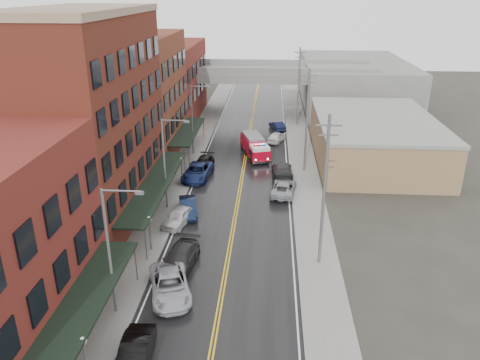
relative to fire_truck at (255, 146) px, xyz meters
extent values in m
cube|color=black|center=(-1.18, -9.84, -1.39)|extent=(11.00, 160.00, 0.02)
cube|color=slate|center=(-8.48, -9.84, -1.33)|extent=(3.00, 160.00, 0.15)
cube|color=slate|center=(6.12, -9.84, -1.33)|extent=(3.00, 160.00, 0.15)
cube|color=gray|center=(-6.83, -9.84, -1.33)|extent=(0.30, 160.00, 0.15)
cube|color=gray|center=(4.47, -9.84, -1.33)|extent=(0.30, 160.00, 0.15)
cube|color=#5A2117|center=(-14.48, -16.84, 7.60)|extent=(9.00, 20.00, 18.00)
cube|color=maroon|center=(-14.48, 0.66, 6.10)|extent=(9.00, 15.00, 15.00)
cube|color=maroon|center=(-14.48, 18.16, 4.60)|extent=(9.00, 20.00, 12.00)
cube|color=#93754F|center=(14.82, 0.16, 1.10)|extent=(14.00, 22.00, 5.00)
cube|color=slate|center=(16.82, 30.16, 2.60)|extent=(18.00, 30.00, 8.00)
cube|color=black|center=(-8.68, -35.84, 1.60)|extent=(2.60, 16.00, 0.18)
cylinder|color=slate|center=(-7.53, -28.24, 0.10)|extent=(0.10, 0.10, 3.00)
cube|color=black|center=(-8.68, -16.84, 1.60)|extent=(2.60, 18.00, 0.18)
cylinder|color=slate|center=(-7.53, -25.44, 0.10)|extent=(0.10, 0.10, 3.00)
cylinder|color=slate|center=(-7.53, -8.24, 0.10)|extent=(0.10, 0.10, 3.00)
cube|color=black|center=(-8.68, 0.66, 1.60)|extent=(2.60, 13.00, 0.18)
cylinder|color=slate|center=(-7.53, -5.44, 0.10)|extent=(0.10, 0.10, 3.00)
cylinder|color=slate|center=(-7.53, 6.76, 0.10)|extent=(0.10, 0.10, 3.00)
sphere|color=silver|center=(-7.58, -37.84, 1.50)|extent=(0.44, 0.44, 0.44)
cylinder|color=#59595B|center=(-7.58, -23.84, 0.00)|extent=(0.14, 0.14, 2.80)
sphere|color=silver|center=(-7.58, -23.84, 1.50)|extent=(0.44, 0.44, 0.44)
cylinder|color=#59595B|center=(-7.58, -9.84, 0.00)|extent=(0.14, 0.14, 2.80)
sphere|color=silver|center=(-7.58, -9.84, 1.50)|extent=(0.44, 0.44, 0.44)
cylinder|color=#59595B|center=(-7.98, -31.84, 3.10)|extent=(0.18, 0.18, 9.00)
cylinder|color=#59595B|center=(-6.78, -31.84, 7.50)|extent=(2.40, 0.12, 0.12)
cube|color=#59595B|center=(-5.68, -31.84, 7.40)|extent=(0.50, 0.22, 0.18)
cylinder|color=#59595B|center=(-7.98, -15.84, 3.10)|extent=(0.18, 0.18, 9.00)
cylinder|color=#59595B|center=(-6.78, -15.84, 7.50)|extent=(2.40, 0.12, 0.12)
cube|color=#59595B|center=(-5.68, -15.84, 7.40)|extent=(0.50, 0.22, 0.18)
cylinder|color=#59595B|center=(-7.98, 0.16, 3.10)|extent=(0.18, 0.18, 9.00)
cylinder|color=#59595B|center=(-6.78, 0.16, 7.50)|extent=(2.40, 0.12, 0.12)
cube|color=#59595B|center=(-5.68, 0.16, 7.40)|extent=(0.50, 0.22, 0.18)
cylinder|color=#59595B|center=(6.02, -24.84, 4.60)|extent=(0.24, 0.24, 12.00)
cube|color=#59595B|center=(6.02, -24.84, 9.80)|extent=(1.80, 0.12, 0.12)
cube|color=#59595B|center=(6.02, -24.84, 9.10)|extent=(1.40, 0.12, 0.12)
cylinder|color=#59595B|center=(6.02, -4.84, 4.60)|extent=(0.24, 0.24, 12.00)
cube|color=#59595B|center=(6.02, -4.84, 9.80)|extent=(1.80, 0.12, 0.12)
cube|color=#59595B|center=(6.02, -4.84, 9.10)|extent=(1.40, 0.12, 0.12)
cylinder|color=#59595B|center=(6.02, 15.16, 4.60)|extent=(0.24, 0.24, 12.00)
cube|color=#59595B|center=(6.02, 15.16, 9.80)|extent=(1.80, 0.12, 0.12)
cube|color=#59595B|center=(6.02, 15.16, 9.10)|extent=(1.40, 0.12, 0.12)
cube|color=slate|center=(-1.18, 22.16, 5.35)|extent=(40.00, 10.00, 1.50)
cube|color=slate|center=(-12.18, 22.16, 1.60)|extent=(1.60, 8.00, 6.00)
cube|color=slate|center=(9.82, 22.16, 1.60)|extent=(1.60, 8.00, 6.00)
cube|color=#B7081F|center=(-0.31, 1.07, -0.02)|extent=(3.50, 5.33, 1.87)
cube|color=#B7081F|center=(0.66, -2.26, -0.29)|extent=(2.78, 2.85, 1.34)
cube|color=silver|center=(0.66, -2.26, 0.60)|extent=(2.63, 2.64, 0.45)
cube|color=black|center=(0.61, -2.09, -0.02)|extent=(2.56, 2.00, 0.71)
cube|color=slate|center=(-0.31, 1.07, 1.05)|extent=(3.19, 4.92, 0.27)
cube|color=black|center=(0.66, -2.26, 0.90)|extent=(1.44, 0.64, 0.12)
sphere|color=#FF0C0C|center=(0.19, -2.40, 0.97)|extent=(0.18, 0.18, 0.18)
sphere|color=#1933FF|center=(1.13, -2.13, 0.97)|extent=(0.18, 0.18, 0.18)
cylinder|color=black|center=(-0.26, -2.62, -0.95)|extent=(0.94, 0.55, 0.89)
cylinder|color=black|center=(1.62, -2.08, -0.95)|extent=(0.94, 0.55, 0.89)
cylinder|color=black|center=(-1.13, 0.37, -0.95)|extent=(0.94, 0.55, 0.89)
cylinder|color=black|center=(0.75, 0.92, -0.95)|extent=(0.94, 0.55, 0.89)
cylinder|color=black|center=(-1.75, 2.51, -0.95)|extent=(0.94, 0.55, 0.89)
cylinder|color=black|center=(0.13, 3.06, -0.95)|extent=(0.94, 0.55, 0.89)
imported|color=black|center=(-5.38, -36.38, -0.63)|extent=(1.87, 4.78, 1.55)
imported|color=#A4A5AC|center=(-4.78, -29.64, -0.61)|extent=(4.18, 6.23, 1.59)
imported|color=black|center=(-4.78, -26.30, -0.60)|extent=(2.94, 5.76, 1.60)
imported|color=silver|center=(-6.16, -19.02, -0.64)|extent=(3.12, 4.77, 1.51)
imported|color=black|center=(-5.69, -17.04, -0.66)|extent=(2.56, 4.75, 1.49)
imported|color=navy|center=(-6.18, -7.95, -0.58)|extent=(3.33, 6.15, 1.64)
imported|color=black|center=(-5.90, -5.04, -0.68)|extent=(2.37, 5.11, 1.45)
imported|color=#94989C|center=(3.46, -11.64, -0.69)|extent=(3.04, 5.41, 1.43)
imported|color=#29282B|center=(3.35, -6.84, -0.57)|extent=(2.55, 5.80, 1.66)
imported|color=white|center=(2.81, 6.36, -0.67)|extent=(3.02, 4.58, 1.45)
imported|color=black|center=(2.93, 12.36, -0.73)|extent=(2.69, 4.33, 1.35)
camera|label=1|loc=(1.99, -56.66, 18.62)|focal=35.00mm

